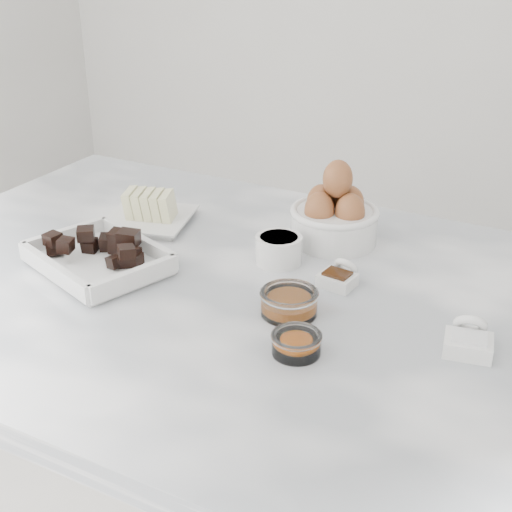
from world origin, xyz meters
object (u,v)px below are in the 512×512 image
at_px(zest_bowl, 296,343).
at_px(salt_spoon, 469,340).
at_px(honey_bowl, 289,302).
at_px(egg_bowl, 334,216).
at_px(butter_plate, 147,212).
at_px(chocolate_dish, 98,254).
at_px(sugar_ramekin, 279,248).
at_px(vanilla_spoon, 339,276).

distance_m(zest_bowl, salt_spoon, 0.22).
distance_m(honey_bowl, zest_bowl, 0.10).
bearing_deg(zest_bowl, egg_bowl, 104.63).
bearing_deg(salt_spoon, butter_plate, 166.62).
height_order(chocolate_dish, honey_bowl, chocolate_dish).
relative_size(butter_plate, salt_spoon, 2.19).
bearing_deg(salt_spoon, egg_bowl, 140.72).
xyz_separation_m(egg_bowl, zest_bowl, (0.09, -0.34, -0.03)).
bearing_deg(chocolate_dish, sugar_ramekin, 32.09).
distance_m(chocolate_dish, butter_plate, 0.19).
distance_m(butter_plate, vanilla_spoon, 0.40).
xyz_separation_m(egg_bowl, salt_spoon, (0.28, -0.23, -0.03)).
distance_m(sugar_ramekin, honey_bowl, 0.16).
bearing_deg(butter_plate, sugar_ramekin, -6.32).
relative_size(chocolate_dish, vanilla_spoon, 3.75).
distance_m(vanilla_spoon, salt_spoon, 0.23).
bearing_deg(butter_plate, egg_bowl, 14.62).
bearing_deg(chocolate_dish, zest_bowl, -10.80).
distance_m(butter_plate, egg_bowl, 0.34).
bearing_deg(zest_bowl, chocolate_dish, 169.20).
distance_m(chocolate_dish, egg_bowl, 0.39).
bearing_deg(vanilla_spoon, butter_plate, 171.94).
distance_m(honey_bowl, vanilla_spoon, 0.12).
height_order(butter_plate, sugar_ramekin, butter_plate).
relative_size(egg_bowl, zest_bowl, 2.27).
distance_m(chocolate_dish, honey_bowl, 0.33).
height_order(chocolate_dish, butter_plate, butter_plate).
xyz_separation_m(butter_plate, honey_bowl, (0.36, -0.17, -0.00)).
relative_size(chocolate_dish, egg_bowl, 1.70).
xyz_separation_m(zest_bowl, vanilla_spoon, (-0.02, 0.20, -0.00)).
bearing_deg(egg_bowl, vanilla_spoon, -64.50).
bearing_deg(sugar_ramekin, salt_spoon, -19.10).
bearing_deg(salt_spoon, chocolate_dish, -176.13).
distance_m(sugar_ramekin, zest_bowl, 0.26).
bearing_deg(honey_bowl, chocolate_dish, -177.76).
bearing_deg(butter_plate, salt_spoon, -13.38).
bearing_deg(honey_bowl, vanilla_spoon, 75.61).
bearing_deg(honey_bowl, butter_plate, 154.96).
bearing_deg(butter_plate, honey_bowl, -25.04).
bearing_deg(vanilla_spoon, egg_bowl, 115.50).
bearing_deg(zest_bowl, butter_plate, 148.44).
relative_size(honey_bowl, salt_spoon, 1.02).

